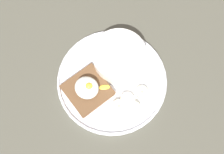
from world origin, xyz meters
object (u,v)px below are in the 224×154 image
object	(u,v)px
banana_slice_back	(119,106)
banana_slice_right	(135,108)
poached_egg	(87,88)
oatmeal_bowl	(119,57)
banana_slice_front	(127,100)
toast_slice	(88,90)
banana_slice_left	(142,92)

from	to	relation	value
banana_slice_back	banana_slice_right	size ratio (longest dim) A/B	1.09
poached_egg	oatmeal_bowl	bearing A→B (deg)	82.18
banana_slice_right	oatmeal_bowl	bearing A→B (deg)	142.74
banana_slice_front	toast_slice	bearing A→B (deg)	-157.53
banana_slice_back	poached_egg	bearing A→B (deg)	-172.24
toast_slice	banana_slice_right	world-z (taller)	toast_slice
toast_slice	banana_slice_right	size ratio (longest dim) A/B	3.06
banana_slice_front	poached_egg	bearing A→B (deg)	-157.73
poached_egg	banana_slice_back	world-z (taller)	poached_egg
banana_slice_left	banana_slice_back	world-z (taller)	same
oatmeal_bowl	poached_egg	bearing A→B (deg)	-97.82
oatmeal_bowl	banana_slice_front	world-z (taller)	oatmeal_bowl
oatmeal_bowl	banana_slice_left	size ratio (longest dim) A/B	3.23
poached_egg	banana_slice_front	world-z (taller)	poached_egg
banana_slice_left	banana_slice_back	distance (cm)	6.58
banana_slice_left	toast_slice	bearing A→B (deg)	-145.85
toast_slice	banana_slice_left	world-z (taller)	toast_slice
banana_slice_front	banana_slice_right	distance (cm)	2.54
banana_slice_front	banana_slice_left	xyz separation A→B (cm)	(1.75, 3.58, -0.07)
banana_slice_front	banana_slice_left	size ratio (longest dim) A/B	1.15
poached_egg	banana_slice_back	size ratio (longest dim) A/B	1.74
toast_slice	banana_slice_back	xyz separation A→B (cm)	(8.36, 1.20, -0.14)
poached_egg	banana_slice_back	xyz separation A→B (cm)	(8.28, 1.13, -2.27)
oatmeal_bowl	toast_slice	world-z (taller)	oatmeal_bowl
toast_slice	banana_slice_back	size ratio (longest dim) A/B	2.82
poached_egg	banana_slice_right	xyz separation A→B (cm)	(11.43, 3.08, -2.34)
oatmeal_bowl	banana_slice_left	xyz separation A→B (cm)	(9.24, -3.42, -2.23)
oatmeal_bowl	banana_slice_back	bearing A→B (deg)	-54.44
oatmeal_bowl	banana_slice_right	world-z (taller)	oatmeal_bowl
banana_slice_right	poached_egg	bearing A→B (deg)	-164.90
oatmeal_bowl	banana_slice_right	bearing A→B (deg)	-37.26
toast_slice	banana_slice_front	size ratio (longest dim) A/B	2.60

